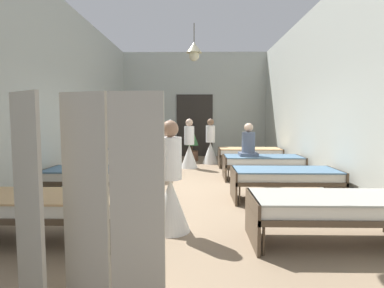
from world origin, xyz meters
name	(u,v)px	position (x,y,z in m)	size (l,w,h in m)	color
ground_plane	(192,190)	(0.00, 0.00, -0.05)	(6.12, 11.57, 0.10)	#8C755B
room_shell	(193,97)	(0.00, 1.22, 2.01)	(5.92, 11.17, 4.02)	#B2B7AD
bed_left_row_0	(47,206)	(-1.71, -2.85, 0.44)	(1.90, 0.84, 0.57)	#473828
bed_right_row_0	(331,207)	(1.71, -2.85, 0.44)	(1.90, 0.84, 0.57)	#473828
bed_left_row_1	(98,176)	(-1.71, -0.95, 0.44)	(1.90, 0.84, 0.57)	#473828
bed_right_row_1	(285,176)	(1.71, -0.95, 0.44)	(1.90, 0.84, 0.57)	#473828
bed_left_row_2	(123,161)	(-1.71, 0.95, 0.44)	(1.90, 0.84, 0.57)	#473828
bed_right_row_2	(263,161)	(1.71, 0.95, 0.44)	(1.90, 0.84, 0.57)	#473828
bed_left_row_3	(138,152)	(-1.71, 2.85, 0.44)	(1.90, 0.84, 0.57)	#473828
bed_right_row_3	(249,153)	(1.71, 2.85, 0.44)	(1.90, 0.84, 0.57)	#473828
nurse_near_aisle	(170,192)	(-0.24, -2.50, 0.53)	(0.52, 0.52, 1.49)	white
nurse_mid_aisle	(189,150)	(-0.13, 2.61, 0.53)	(0.52, 0.52, 1.49)	white
nurse_far_aisle	(210,147)	(0.54, 3.50, 0.53)	(0.52, 0.52, 1.49)	white
patient_seated_primary	(150,138)	(-1.36, 2.94, 0.87)	(0.44, 0.44, 0.80)	gray
patient_seated_secondary	(248,144)	(1.36, 0.98, 0.87)	(0.44, 0.44, 0.80)	#515B70
potted_plant	(192,143)	(-0.08, 4.13, 0.62)	(0.45, 0.45, 1.17)	brown
privacy_screen	(84,203)	(-0.76, -4.15, 0.85)	(1.23, 0.28, 1.70)	#BCB29E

